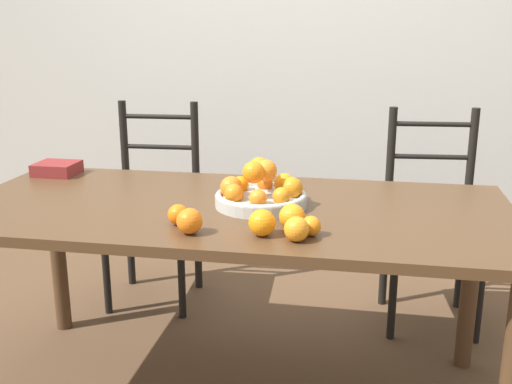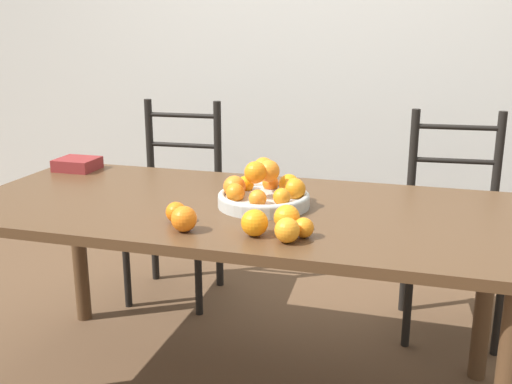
{
  "view_description": "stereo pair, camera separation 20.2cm",
  "coord_description": "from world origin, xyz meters",
  "views": [
    {
      "loc": [
        0.45,
        -2.0,
        1.38
      ],
      "look_at": [
        0.1,
        -0.09,
        0.84
      ],
      "focal_mm": 42.0,
      "sensor_mm": 36.0,
      "label": 1
    },
    {
      "loc": [
        0.65,
        -1.96,
        1.38
      ],
      "look_at": [
        0.1,
        -0.09,
        0.84
      ],
      "focal_mm": 42.0,
      "sensor_mm": 36.0,
      "label": 2
    }
  ],
  "objects": [
    {
      "name": "orange_loose_4",
      "position": [
        0.16,
        -0.3,
        0.81
      ],
      "size": [
        0.08,
        0.08,
        0.08
      ],
      "color": "orange",
      "rests_on": "dining_table"
    },
    {
      "name": "book_stack",
      "position": [
        -0.84,
        0.32,
        0.79
      ],
      "size": [
        0.17,
        0.16,
        0.05
      ],
      "color": "maroon",
      "rests_on": "dining_table"
    },
    {
      "name": "orange_loose_0",
      "position": [
        0.24,
        -0.22,
        0.81
      ],
      "size": [
        0.08,
        0.08,
        0.08
      ],
      "color": "orange",
      "rests_on": "dining_table"
    },
    {
      "name": "fruit_bowl",
      "position": [
        0.1,
        0.01,
        0.82
      ],
      "size": [
        0.33,
        0.33,
        0.17
      ],
      "color": "#B2B7B2",
      "rests_on": "dining_table"
    },
    {
      "name": "wall_back",
      "position": [
        0.0,
        1.52,
        1.3
      ],
      "size": [
        8.0,
        0.06,
        2.6
      ],
      "color": "beige",
      "rests_on": "ground_plane"
    },
    {
      "name": "chair_left",
      "position": [
        -0.58,
        0.79,
        0.47
      ],
      "size": [
        0.44,
        0.42,
        1.02
      ],
      "rotation": [
        0.0,
        0.0,
        0.05
      ],
      "color": "black",
      "rests_on": "ground_plane"
    },
    {
      "name": "dining_table",
      "position": [
        0.0,
        0.0,
        0.68
      ],
      "size": [
        1.98,
        0.91,
        0.77
      ],
      "color": "#4C331E",
      "rests_on": "ground_plane"
    },
    {
      "name": "orange_loose_5",
      "position": [
        -0.12,
        -0.24,
        0.8
      ],
      "size": [
        0.07,
        0.07,
        0.07
      ],
      "color": "orange",
      "rests_on": "dining_table"
    },
    {
      "name": "orange_loose_3",
      "position": [
        0.31,
        -0.27,
        0.8
      ],
      "size": [
        0.06,
        0.06,
        0.06
      ],
      "color": "orange",
      "rests_on": "dining_table"
    },
    {
      "name": "chair_right",
      "position": [
        0.79,
        0.79,
        0.47
      ],
      "size": [
        0.45,
        0.43,
        1.02
      ],
      "rotation": [
        0.0,
        0.0,
        0.08
      ],
      "color": "black",
      "rests_on": "ground_plane"
    },
    {
      "name": "orange_loose_1",
      "position": [
        0.27,
        -0.33,
        0.8
      ],
      "size": [
        0.08,
        0.08,
        0.08
      ],
      "color": "orange",
      "rests_on": "dining_table"
    },
    {
      "name": "orange_loose_2",
      "position": [
        -0.06,
        -0.32,
        0.81
      ],
      "size": [
        0.08,
        0.08,
        0.08
      ],
      "color": "orange",
      "rests_on": "dining_table"
    }
  ]
}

